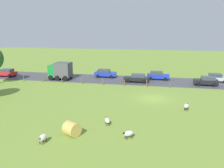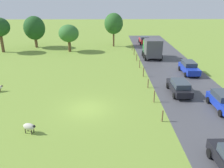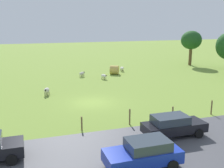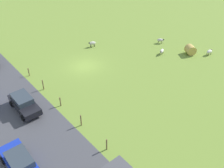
% 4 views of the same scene
% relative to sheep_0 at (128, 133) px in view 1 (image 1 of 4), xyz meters
% --- Properties ---
extents(ground_plane, '(160.00, 160.00, 0.00)m').
position_rel_sheep_0_xyz_m(ground_plane, '(13.08, -1.77, -0.50)').
color(ground_plane, olive).
extents(road_strip, '(8.00, 80.00, 0.06)m').
position_rel_sheep_0_xyz_m(road_strip, '(24.43, -1.77, -0.47)').
color(road_strip, '#47474C').
rests_on(road_strip, ground_plane).
extents(sheep_0, '(1.00, 1.08, 0.75)m').
position_rel_sheep_0_xyz_m(sheep_0, '(0.00, 0.00, 0.00)').
color(sheep_0, beige).
rests_on(sheep_0, ground_plane).
extents(sheep_1, '(1.17, 0.83, 0.71)m').
position_rel_sheep_0_xyz_m(sheep_1, '(2.68, 2.55, -0.01)').
color(sheep_1, white).
rests_on(sheep_1, ground_plane).
extents(sheep_2, '(1.14, 0.55, 0.78)m').
position_rel_sheep_0_xyz_m(sheep_2, '(-2.33, 7.08, 0.02)').
color(sheep_2, silver).
rests_on(sheep_2, ground_plane).
extents(sheep_3, '(1.18, 0.85, 0.85)m').
position_rel_sheep_0_xyz_m(sheep_3, '(8.86, -5.81, 0.07)').
color(sheep_3, beige).
rests_on(sheep_3, ground_plane).
extents(hay_bale_0, '(1.78, 1.74, 1.34)m').
position_rel_sheep_0_xyz_m(hay_bale_0, '(-0.45, 5.15, 0.17)').
color(hay_bale_0, tan).
rests_on(hay_bale_0, ground_plane).
extents(fence_post_0, '(0.12, 0.12, 1.06)m').
position_rel_sheep_0_xyz_m(fence_post_0, '(19.75, -4.23, 0.03)').
color(fence_post_0, brown).
rests_on(fence_post_0, ground_plane).
extents(fence_post_1, '(0.12, 0.12, 1.27)m').
position_rel_sheep_0_xyz_m(fence_post_1, '(19.75, -0.42, 0.13)').
color(fence_post_1, brown).
rests_on(fence_post_1, ground_plane).
extents(fence_post_2, '(0.12, 0.12, 1.08)m').
position_rel_sheep_0_xyz_m(fence_post_2, '(19.75, 3.40, 0.04)').
color(fence_post_2, brown).
rests_on(fence_post_2, ground_plane).
extents(fence_post_3, '(0.12, 0.12, 1.26)m').
position_rel_sheep_0_xyz_m(fence_post_3, '(19.75, 7.22, 0.13)').
color(fence_post_3, brown).
rests_on(fence_post_3, ground_plane).
extents(fence_post_4, '(0.12, 0.12, 1.17)m').
position_rel_sheep_0_xyz_m(fence_post_4, '(19.75, 11.03, 0.09)').
color(fence_post_4, brown).
rests_on(fence_post_4, ground_plane).
extents(fence_post_5, '(0.12, 0.12, 1.13)m').
position_rel_sheep_0_xyz_m(fence_post_5, '(19.75, 14.85, 0.07)').
color(fence_post_5, brown).
rests_on(fence_post_5, ground_plane).
extents(fence_post_6, '(0.12, 0.12, 1.16)m').
position_rel_sheep_0_xyz_m(fence_post_6, '(19.75, 18.67, 0.08)').
color(fence_post_6, brown).
rests_on(fence_post_6, ground_plane).
extents(fence_post_7, '(0.12, 0.12, 1.17)m').
position_rel_sheep_0_xyz_m(fence_post_7, '(19.75, 22.48, 0.09)').
color(fence_post_7, brown).
rests_on(fence_post_7, ground_plane).
extents(truck_0, '(2.86, 4.08, 3.28)m').
position_rel_sheep_0_xyz_m(truck_0, '(22.47, 16.17, 1.30)').
color(truck_0, '#197F33').
rests_on(truck_0, road_strip).
extents(car_0, '(1.96, 4.43, 1.52)m').
position_rel_sheep_0_xyz_m(car_0, '(22.86, 1.58, 0.35)').
color(car_0, black).
rests_on(car_0, road_strip).
extents(car_1, '(2.07, 4.19, 1.57)m').
position_rel_sheep_0_xyz_m(car_1, '(26.04, -2.11, 0.38)').
color(car_1, '#1933B2').
rests_on(car_1, road_strip).
extents(car_2, '(2.22, 3.87, 1.48)m').
position_rel_sheep_0_xyz_m(car_2, '(26.24, -12.72, 0.34)').
color(car_2, '#B7B7BC').
rests_on(car_2, road_strip).
extents(car_3, '(1.98, 4.23, 1.63)m').
position_rel_sheep_0_xyz_m(car_3, '(26.13, 8.28, 0.40)').
color(car_3, '#1933B2').
rests_on(car_3, road_strip).
extents(car_4, '(2.04, 4.07, 1.56)m').
position_rel_sheep_0_xyz_m(car_4, '(22.92, 28.32, 0.37)').
color(car_4, red).
rests_on(car_4, road_strip).
extents(car_5, '(1.96, 3.97, 1.57)m').
position_rel_sheep_0_xyz_m(car_5, '(22.75, -10.40, 0.38)').
color(car_5, black).
rests_on(car_5, road_strip).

